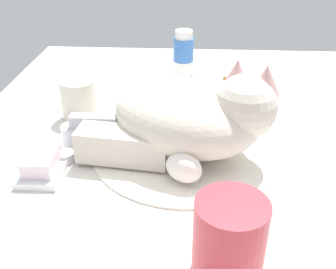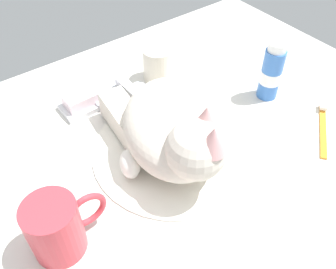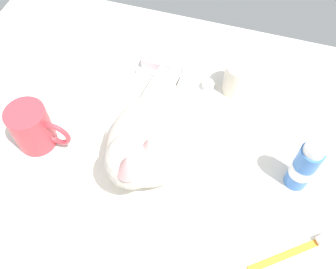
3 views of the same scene
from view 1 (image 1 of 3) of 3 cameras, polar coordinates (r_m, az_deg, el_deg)
The scene contains 10 objects.
ground_plane at distance 69.23cm, azimuth 2.38°, elevation -3.32°, with size 110.00×82.50×3.00cm, color silver.
sink_basin at distance 68.20cm, azimuth 2.41°, elevation -1.97°, with size 31.09×31.09×0.82cm, color white.
faucet at distance 69.57cm, azimuth -12.51°, elevation 0.09°, with size 12.03×9.67×6.14cm.
cat at distance 64.20cm, azimuth 3.54°, elevation 2.65°, with size 27.23×32.66×15.43cm.
coffee_mug at distance 45.46cm, azimuth 8.61°, elevation -14.24°, with size 12.39×7.92×9.89cm.
rinse_cup at distance 79.10cm, azimuth -12.48°, elevation 4.88°, with size 6.72×6.72×7.77cm.
soap_dish at distance 65.25cm, azimuth -17.15°, elevation -4.88°, with size 9.00×6.40×1.20cm, color white.
soap_bar at distance 64.25cm, azimuth -17.39°, elevation -3.52°, with size 6.95×4.42×2.51cm, color silver.
toothpaste_bottle at distance 89.71cm, azimuth 2.17°, elevation 10.15°, with size 4.47×4.47×13.20cm.
toothbrush at distance 93.78cm, azimuth 10.81°, elevation 6.84°, with size 13.13×10.54×1.60cm.
Camera 1 is at (-57.98, -0.56, 36.32)cm, focal length 43.16 mm.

